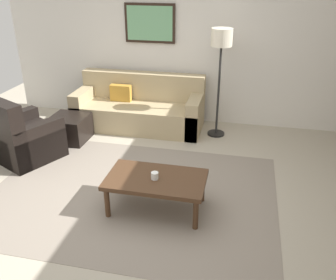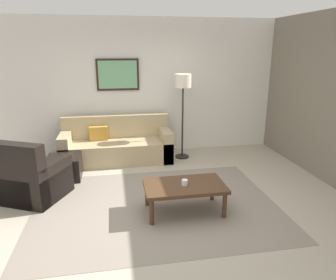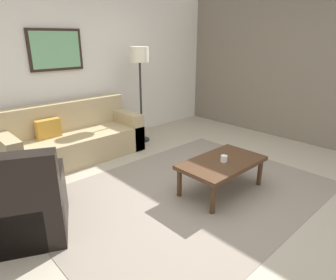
{
  "view_description": "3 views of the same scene",
  "coord_description": "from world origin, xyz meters",
  "px_view_note": "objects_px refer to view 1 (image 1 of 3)",
  "views": [
    {
      "loc": [
        1.24,
        -3.56,
        2.51
      ],
      "look_at": [
        0.37,
        0.35,
        0.61
      ],
      "focal_mm": 38.84,
      "sensor_mm": 36.0,
      "label": 1
    },
    {
      "loc": [
        -0.55,
        -4.03,
        2.2
      ],
      "look_at": [
        0.23,
        0.32,
        0.89
      ],
      "focal_mm": 33.4,
      "sensor_mm": 36.0,
      "label": 2
    },
    {
      "loc": [
        -2.42,
        -2.21,
        1.87
      ],
      "look_at": [
        -0.05,
        0.32,
        0.64
      ],
      "focal_mm": 31.36,
      "sensor_mm": 36.0,
      "label": 3
    }
  ],
  "objects_px": {
    "couch_main": "(140,109)",
    "coffee_table": "(156,182)",
    "ottoman": "(70,128)",
    "framed_artwork": "(150,23)",
    "armchair_leather": "(21,140)",
    "cup": "(155,176)",
    "lamp_standing": "(221,49)"
  },
  "relations": [
    {
      "from": "lamp_standing",
      "to": "armchair_leather",
      "type": "bearing_deg",
      "value": -150.87
    },
    {
      "from": "couch_main",
      "to": "armchair_leather",
      "type": "bearing_deg",
      "value": -128.97
    },
    {
      "from": "ottoman",
      "to": "lamp_standing",
      "type": "relative_size",
      "value": 0.33
    },
    {
      "from": "couch_main",
      "to": "armchair_leather",
      "type": "distance_m",
      "value": 2.04
    },
    {
      "from": "couch_main",
      "to": "armchair_leather",
      "type": "height_order",
      "value": "armchair_leather"
    },
    {
      "from": "cup",
      "to": "framed_artwork",
      "type": "relative_size",
      "value": 0.1
    },
    {
      "from": "ottoman",
      "to": "framed_artwork",
      "type": "bearing_deg",
      "value": 50.82
    },
    {
      "from": "couch_main",
      "to": "ottoman",
      "type": "distance_m",
      "value": 1.25
    },
    {
      "from": "armchair_leather",
      "to": "cup",
      "type": "xyz_separation_m",
      "value": [
        2.15,
        -0.78,
        0.14
      ]
    },
    {
      "from": "ottoman",
      "to": "framed_artwork",
      "type": "xyz_separation_m",
      "value": [
        1.01,
        1.24,
        1.47
      ]
    },
    {
      "from": "ottoman",
      "to": "lamp_standing",
      "type": "xyz_separation_m",
      "value": [
        2.26,
        0.72,
        1.21
      ]
    },
    {
      "from": "couch_main",
      "to": "armchair_leather",
      "type": "relative_size",
      "value": 2.01
    },
    {
      "from": "couch_main",
      "to": "coffee_table",
      "type": "height_order",
      "value": "couch_main"
    },
    {
      "from": "armchair_leather",
      "to": "coffee_table",
      "type": "xyz_separation_m",
      "value": [
        2.16,
        -0.75,
        0.05
      ]
    },
    {
      "from": "couch_main",
      "to": "cup",
      "type": "xyz_separation_m",
      "value": [
        0.87,
        -2.36,
        0.15
      ]
    },
    {
      "from": "armchair_leather",
      "to": "framed_artwork",
      "type": "distance_m",
      "value": 2.78
    },
    {
      "from": "lamp_standing",
      "to": "framed_artwork",
      "type": "height_order",
      "value": "framed_artwork"
    },
    {
      "from": "ottoman",
      "to": "couch_main",
      "type": "bearing_deg",
      "value": 42.49
    },
    {
      "from": "armchair_leather",
      "to": "coffee_table",
      "type": "bearing_deg",
      "value": -19.11
    },
    {
      "from": "ottoman",
      "to": "armchair_leather",
      "type": "bearing_deg",
      "value": -116.05
    },
    {
      "from": "cup",
      "to": "armchair_leather",
      "type": "bearing_deg",
      "value": 160.17
    },
    {
      "from": "framed_artwork",
      "to": "coffee_table",
      "type": "bearing_deg",
      "value": -74.1
    },
    {
      "from": "lamp_standing",
      "to": "couch_main",
      "type": "bearing_deg",
      "value": 174.68
    },
    {
      "from": "ottoman",
      "to": "lamp_standing",
      "type": "distance_m",
      "value": 2.66
    },
    {
      "from": "coffee_table",
      "to": "ottoman",
      "type": "bearing_deg",
      "value": 140.27
    },
    {
      "from": "framed_artwork",
      "to": "armchair_leather",
      "type": "bearing_deg",
      "value": -124.72
    },
    {
      "from": "coffee_table",
      "to": "framed_artwork",
      "type": "relative_size",
      "value": 1.28
    },
    {
      "from": "couch_main",
      "to": "coffee_table",
      "type": "distance_m",
      "value": 2.49
    },
    {
      "from": "couch_main",
      "to": "lamp_standing",
      "type": "distance_m",
      "value": 1.74
    },
    {
      "from": "armchair_leather",
      "to": "lamp_standing",
      "type": "distance_m",
      "value": 3.2
    },
    {
      "from": "armchair_leather",
      "to": "ottoman",
      "type": "height_order",
      "value": "armchair_leather"
    },
    {
      "from": "coffee_table",
      "to": "cup",
      "type": "relative_size",
      "value": 13.39
    }
  ]
}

